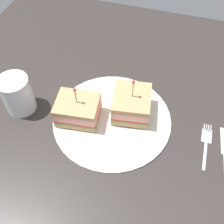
# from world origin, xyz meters

# --- Properties ---
(ground_plane) EXTENTS (0.98, 0.98, 0.02)m
(ground_plane) POSITION_xyz_m (0.00, 0.00, -0.01)
(ground_plane) COLOR #2D2826
(plate) EXTENTS (0.28, 0.28, 0.01)m
(plate) POSITION_xyz_m (0.00, 0.00, 0.00)
(plate) COLOR silver
(plate) RESTS_ON ground_plane
(sandwich_half_front) EXTENTS (0.10, 0.10, 0.10)m
(sandwich_half_front) POSITION_xyz_m (-0.03, 0.04, 0.04)
(sandwich_half_front) COLOR tan
(sandwich_half_front) RESTS_ON plate
(sandwich_half_back) EXTENTS (0.09, 0.10, 0.10)m
(sandwich_half_back) POSITION_xyz_m (0.02, -0.07, 0.03)
(sandwich_half_back) COLOR tan
(sandwich_half_back) RESTS_ON plate
(drink_glass) EXTENTS (0.07, 0.07, 0.09)m
(drink_glass) POSITION_xyz_m (0.03, -0.22, 0.04)
(drink_glass) COLOR #B74C33
(drink_glass) RESTS_ON ground_plane
(fork) EXTENTS (0.12, 0.02, 0.00)m
(fork) POSITION_xyz_m (-0.00, 0.22, 0.00)
(fork) COLOR silver
(fork) RESTS_ON ground_plane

